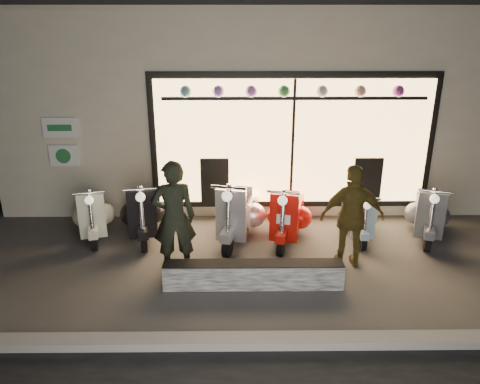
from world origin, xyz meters
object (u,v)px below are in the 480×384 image
object	(u,v)px
man	(174,218)
woman	(352,217)
graffiti_barrier	(253,275)
scooter_silver	(239,211)
scooter_red	(288,214)

from	to	relation	value
man	woman	size ratio (longest dim) A/B	1.07
graffiti_barrier	scooter_silver	distance (m)	1.82
scooter_silver	man	size ratio (longest dim) A/B	0.90
scooter_red	woman	distance (m)	1.47
scooter_silver	woman	distance (m)	2.15
graffiti_barrier	scooter_red	bearing A→B (deg)	67.96
woman	scooter_red	bearing A→B (deg)	-49.93
graffiti_barrier	scooter_red	size ratio (longest dim) A/B	1.75
man	woman	xyz separation A→B (m)	(2.78, 0.13, -0.06)
scooter_red	man	bearing A→B (deg)	-132.74
woman	graffiti_barrier	bearing A→B (deg)	23.61
scooter_silver	scooter_red	world-z (taller)	scooter_silver
scooter_red	graffiti_barrier	bearing A→B (deg)	-97.72
scooter_silver	scooter_red	bearing A→B (deg)	10.65
scooter_silver	scooter_red	xyz separation A→B (m)	(0.89, -0.05, -0.04)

